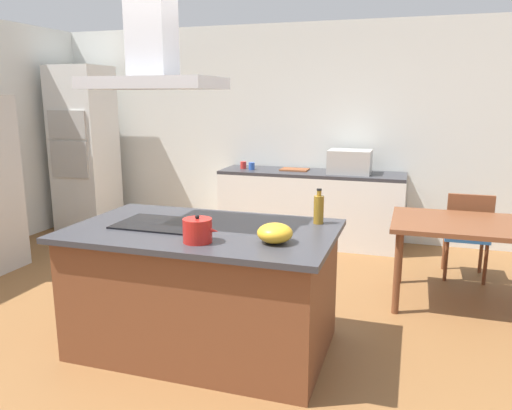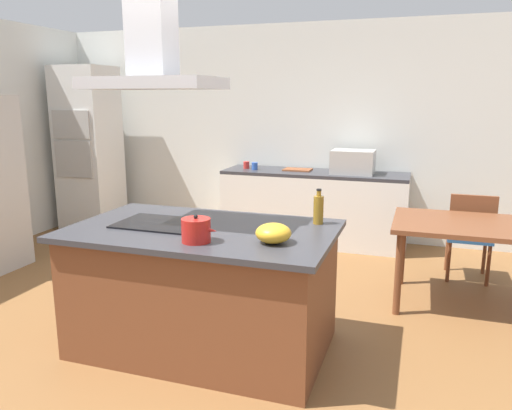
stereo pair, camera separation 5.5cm
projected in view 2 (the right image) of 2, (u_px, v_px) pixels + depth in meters
The scene contains 16 objects.
ground at pixel (265, 277), 5.07m from camera, with size 16.00×16.00×0.00m, color brown.
wall_back at pixel (307, 132), 6.40m from camera, with size 7.20×0.10×2.70m, color silver.
kitchen_island at pixel (203, 288), 3.58m from camera, with size 1.86×1.13×0.90m.
cooktop at pixel (160, 223), 3.59m from camera, with size 0.60×0.44×0.01m, color black.
tea_kettle at pixel (196, 230), 3.14m from camera, with size 0.24×0.19×0.18m.
olive_oil_bottle at pixel (318, 209), 3.58m from camera, with size 0.07×0.07×0.26m.
mixing_bowl at pixel (273, 233), 3.12m from camera, with size 0.23×0.23×0.12m, color gold.
back_counter at pixel (314, 207), 6.19m from camera, with size 2.26×0.62×0.90m.
countertop_microwave at pixel (353, 162), 5.92m from camera, with size 0.50×0.38×0.28m, color #B2AFAA.
coffee_mug_red at pixel (246, 165), 6.36m from camera, with size 0.08×0.08×0.09m, color red.
coffee_mug_blue at pixel (255, 166), 6.26m from camera, with size 0.08×0.08×0.09m, color #2D56B2.
cutting_board at pixel (298, 170), 6.21m from camera, with size 0.34×0.24×0.02m, color brown.
wall_oven_stack at pixel (89, 149), 6.80m from camera, with size 0.70×0.66×2.20m.
dining_table at pixel (478, 233), 4.22m from camera, with size 1.40×0.90×0.75m.
chair_facing_back_wall at pixel (470, 231), 4.87m from camera, with size 0.42×0.42×0.89m.
range_hood at pixel (152, 51), 3.34m from camera, with size 0.90×0.55×0.78m.
Camera 2 is at (1.43, -3.08, 1.80)m, focal length 34.91 mm.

